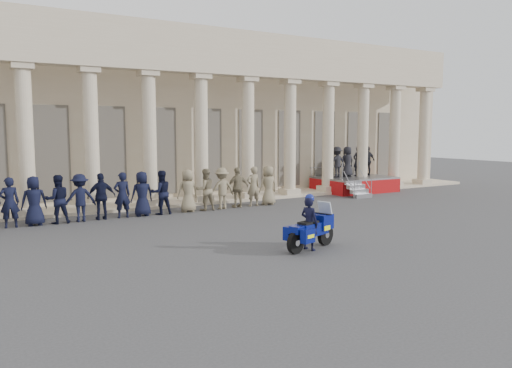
# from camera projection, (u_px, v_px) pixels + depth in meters

# --- Properties ---
(ground) EXTENTS (90.00, 90.00, 0.00)m
(ground) POSITION_uv_depth(u_px,v_px,m) (264.00, 237.00, 17.03)
(ground) COLOR #38383A
(ground) RESTS_ON ground
(building) EXTENTS (40.00, 12.50, 9.00)m
(building) POSITION_uv_depth(u_px,v_px,m) (133.00, 114.00, 29.18)
(building) COLOR #C2AF91
(building) RESTS_ON ground
(officer_rank) EXTENTS (17.33, 0.72, 1.90)m
(officer_rank) POSITION_uv_depth(u_px,v_px,m) (96.00, 197.00, 20.03)
(officer_rank) COLOR black
(officer_rank) RESTS_ON ground
(reviewing_stand) EXTENTS (4.33, 4.14, 2.66)m
(reviewing_stand) POSITION_uv_depth(u_px,v_px,m) (352.00, 168.00, 29.31)
(reviewing_stand) COLOR gray
(reviewing_stand) RESTS_ON ground
(motorcycle) EXTENTS (2.13, 1.17, 1.41)m
(motorcycle) POSITION_uv_depth(u_px,v_px,m) (312.00, 230.00, 15.17)
(motorcycle) COLOR black
(motorcycle) RESTS_ON ground
(rider) EXTENTS (0.55, 0.68, 1.72)m
(rider) POSITION_uv_depth(u_px,v_px,m) (309.00, 222.00, 15.05)
(rider) COLOR black
(rider) RESTS_ON ground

